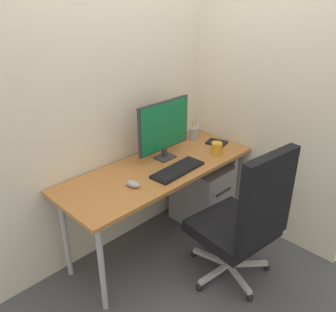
# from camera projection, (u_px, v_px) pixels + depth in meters

# --- Properties ---
(ground_plane) EXTENTS (8.00, 8.00, 0.00)m
(ground_plane) POSITION_uv_depth(u_px,v_px,m) (159.00, 243.00, 2.98)
(ground_plane) COLOR #4C4C51
(wall_back) EXTENTS (2.88, 0.04, 2.80)m
(wall_back) POSITION_uv_depth(u_px,v_px,m) (126.00, 71.00, 2.59)
(wall_back) COLOR beige
(wall_back) RESTS_ON ground_plane
(wall_side_right) EXTENTS (0.04, 1.90, 2.80)m
(wall_side_right) POSITION_uv_depth(u_px,v_px,m) (249.00, 65.00, 2.78)
(wall_side_right) COLOR beige
(wall_side_right) RESTS_ON ground_plane
(desk) EXTENTS (1.59, 0.61, 0.73)m
(desk) POSITION_uv_depth(u_px,v_px,m) (158.00, 175.00, 2.70)
(desk) COLOR #B27038
(desk) RESTS_ON ground_plane
(office_chair) EXTENTS (0.61, 0.62, 1.08)m
(office_chair) POSITION_uv_depth(u_px,v_px,m) (246.00, 219.00, 2.38)
(office_chair) COLOR black
(office_chair) RESTS_ON ground_plane
(filing_cabinet) EXTENTS (0.39, 0.47, 0.55)m
(filing_cabinet) POSITION_uv_depth(u_px,v_px,m) (202.00, 193.00, 3.19)
(filing_cabinet) COLOR gray
(filing_cabinet) RESTS_ON ground_plane
(monitor) EXTENTS (0.51, 0.12, 0.47)m
(monitor) POSITION_uv_depth(u_px,v_px,m) (164.00, 127.00, 2.71)
(monitor) COLOR #333338
(monitor) RESTS_ON desk
(keyboard) EXTENTS (0.45, 0.18, 0.02)m
(keyboard) POSITION_uv_depth(u_px,v_px,m) (178.00, 170.00, 2.61)
(keyboard) COLOR black
(keyboard) RESTS_ON desk
(mouse) EXTENTS (0.09, 0.12, 0.04)m
(mouse) POSITION_uv_depth(u_px,v_px,m) (133.00, 184.00, 2.40)
(mouse) COLOR #9EA0A5
(mouse) RESTS_ON desk
(pen_holder) EXTENTS (0.09, 0.09, 0.19)m
(pen_holder) POSITION_uv_depth(u_px,v_px,m) (194.00, 133.00, 3.14)
(pen_holder) COLOR #9EA0A5
(pen_holder) RESTS_ON desk
(notebook) EXTENTS (0.16, 0.19, 0.02)m
(notebook) POSITION_uv_depth(u_px,v_px,m) (217.00, 143.00, 3.07)
(notebook) COLOR black
(notebook) RESTS_ON desk
(coffee_mug) EXTENTS (0.12, 0.09, 0.11)m
(coffee_mug) POSITION_uv_depth(u_px,v_px,m) (217.00, 149.00, 2.85)
(coffee_mug) COLOR orange
(coffee_mug) RESTS_ON desk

